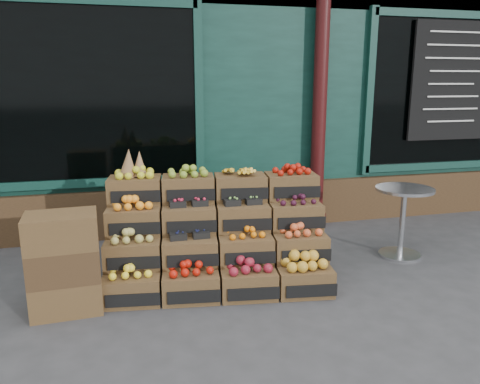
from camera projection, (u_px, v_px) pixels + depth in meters
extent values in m
plane|color=#39393B|center=(281.00, 301.00, 4.15)|extent=(60.00, 60.00, 0.00)
cube|color=#0F342B|center=(190.00, 53.00, 8.50)|extent=(12.00, 6.00, 4.80)
cube|color=#0F342B|center=(225.00, 114.00, 5.92)|extent=(12.00, 0.12, 3.00)
cube|color=#402C19|center=(227.00, 207.00, 6.13)|extent=(12.00, 0.18, 0.60)
cube|color=black|center=(92.00, 95.00, 5.41)|extent=(2.40, 0.06, 2.00)
cube|color=black|center=(448.00, 93.00, 6.57)|extent=(2.40, 0.06, 2.00)
cylinder|color=#350C0C|center=(320.00, 106.00, 6.00)|extent=(0.18, 0.18, 3.20)
cube|color=black|center=(453.00, 82.00, 6.46)|extent=(1.30, 0.04, 1.60)
cube|color=brown|center=(132.00, 289.00, 4.12)|extent=(0.54, 0.41, 0.25)
cube|color=black|center=(130.00, 301.00, 3.94)|extent=(0.46, 0.08, 0.11)
cube|color=yellow|center=(131.00, 271.00, 4.08)|extent=(0.43, 0.31, 0.08)
cube|color=brown|center=(191.00, 286.00, 4.17)|extent=(0.54, 0.41, 0.25)
cube|color=black|center=(191.00, 297.00, 4.00)|extent=(0.46, 0.08, 0.11)
cube|color=#B51407|center=(191.00, 268.00, 4.14)|extent=(0.43, 0.31, 0.08)
cube|color=brown|center=(248.00, 283.00, 4.23)|extent=(0.54, 0.41, 0.25)
cube|color=black|center=(251.00, 294.00, 4.06)|extent=(0.46, 0.08, 0.11)
cube|color=maroon|center=(248.00, 265.00, 4.19)|extent=(0.43, 0.31, 0.09)
cube|color=brown|center=(304.00, 280.00, 4.29)|extent=(0.54, 0.41, 0.25)
cube|color=black|center=(309.00, 291.00, 4.12)|extent=(0.46, 0.08, 0.11)
cube|color=gold|center=(305.00, 261.00, 4.25)|extent=(0.43, 0.31, 0.12)
cube|color=brown|center=(133.00, 253.00, 4.26)|extent=(0.54, 0.41, 0.25)
cube|color=black|center=(131.00, 264.00, 4.09)|extent=(0.46, 0.08, 0.11)
cube|color=tan|center=(132.00, 236.00, 4.22)|extent=(0.43, 0.31, 0.08)
cube|color=brown|center=(190.00, 251.00, 4.32)|extent=(0.54, 0.41, 0.25)
cube|color=black|center=(190.00, 261.00, 4.15)|extent=(0.46, 0.08, 0.11)
cube|color=#111536|center=(190.00, 237.00, 4.29)|extent=(0.43, 0.31, 0.03)
cube|color=brown|center=(245.00, 249.00, 4.38)|extent=(0.54, 0.41, 0.25)
cube|color=black|center=(248.00, 258.00, 4.21)|extent=(0.46, 0.08, 0.11)
cube|color=orange|center=(246.00, 233.00, 4.34)|extent=(0.43, 0.31, 0.07)
cube|color=brown|center=(299.00, 247.00, 4.44)|extent=(0.54, 0.41, 0.25)
cube|color=black|center=(304.00, 256.00, 4.26)|extent=(0.46, 0.08, 0.11)
cube|color=#D45429|center=(300.00, 230.00, 4.40)|extent=(0.43, 0.31, 0.08)
cube|color=brown|center=(134.00, 221.00, 4.41)|extent=(0.54, 0.41, 0.25)
cube|color=black|center=(132.00, 229.00, 4.24)|extent=(0.46, 0.08, 0.11)
cube|color=orange|center=(133.00, 203.00, 4.37)|extent=(0.43, 0.31, 0.09)
cube|color=brown|center=(189.00, 219.00, 4.47)|extent=(0.54, 0.41, 0.25)
cube|color=black|center=(189.00, 227.00, 4.29)|extent=(0.46, 0.08, 0.11)
cube|color=#B4203A|center=(189.00, 204.00, 4.43)|extent=(0.43, 0.31, 0.03)
cube|color=brown|center=(243.00, 217.00, 4.52)|extent=(0.54, 0.41, 0.25)
cube|color=black|center=(245.00, 225.00, 4.35)|extent=(0.46, 0.08, 0.11)
cube|color=#76A94D|center=(243.00, 203.00, 4.49)|extent=(0.43, 0.31, 0.03)
cube|color=brown|center=(295.00, 215.00, 4.58)|extent=(0.54, 0.41, 0.25)
cube|color=black|center=(299.00, 223.00, 4.41)|extent=(0.46, 0.08, 0.11)
cube|color=#330E20|center=(296.00, 200.00, 4.55)|extent=(0.43, 0.31, 0.06)
cube|color=brown|center=(135.00, 190.00, 4.55)|extent=(0.54, 0.41, 0.25)
cube|color=black|center=(133.00, 197.00, 4.38)|extent=(0.46, 0.08, 0.11)
cube|color=gold|center=(134.00, 173.00, 4.52)|extent=(0.43, 0.31, 0.08)
cube|color=brown|center=(188.00, 188.00, 4.61)|extent=(0.54, 0.41, 0.25)
cube|color=black|center=(188.00, 195.00, 4.44)|extent=(0.46, 0.08, 0.11)
cube|color=olive|center=(188.00, 172.00, 4.57)|extent=(0.43, 0.31, 0.08)
cube|color=brown|center=(240.00, 187.00, 4.67)|extent=(0.54, 0.41, 0.25)
cube|color=black|center=(242.00, 194.00, 4.50)|extent=(0.46, 0.08, 0.11)
cube|color=gold|center=(240.00, 171.00, 4.63)|extent=(0.43, 0.31, 0.08)
cube|color=brown|center=(291.00, 186.00, 4.73)|extent=(0.54, 0.41, 0.25)
cube|color=black|center=(295.00, 192.00, 4.56)|extent=(0.46, 0.08, 0.11)
cube|color=#A71609|center=(291.00, 170.00, 4.69)|extent=(0.43, 0.31, 0.07)
cube|color=#402C19|center=(218.00, 275.00, 4.41)|extent=(2.08, 0.62, 0.25)
cube|color=#402C19|center=(217.00, 254.00, 4.58)|extent=(2.08, 0.62, 0.50)
cube|color=#402C19|center=(215.00, 235.00, 4.76)|extent=(2.08, 0.62, 0.75)
cone|color=olive|center=(128.00, 163.00, 4.48)|extent=(0.17, 0.17, 0.29)
cone|color=olive|center=(139.00, 164.00, 4.55)|extent=(0.15, 0.15, 0.25)
cube|color=brown|center=(67.00, 295.00, 3.95)|extent=(0.59, 0.42, 0.28)
cube|color=#402C19|center=(64.00, 263.00, 3.89)|extent=(0.59, 0.42, 0.28)
cube|color=brown|center=(61.00, 231.00, 3.82)|extent=(0.59, 0.42, 0.28)
cylinder|color=silver|center=(399.00, 255.00, 5.23)|extent=(0.46, 0.46, 0.03)
cylinder|color=silver|center=(402.00, 223.00, 5.14)|extent=(0.06, 0.06, 0.75)
cylinder|color=silver|center=(405.00, 189.00, 5.05)|extent=(0.62, 0.62, 0.03)
imported|color=#1A5B22|center=(135.00, 152.00, 6.11)|extent=(0.85, 0.70, 2.00)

